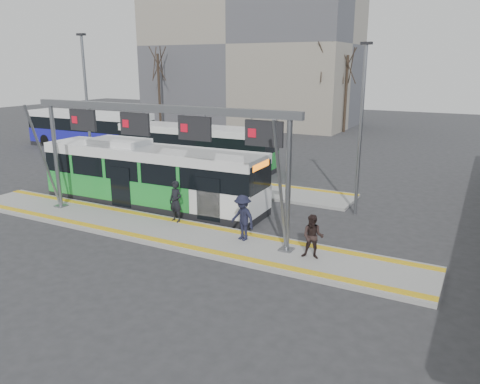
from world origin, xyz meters
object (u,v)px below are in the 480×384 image
at_px(hero_bus, 152,176).
at_px(passenger_c, 243,218).
at_px(gantry, 156,131).
at_px(passenger_a, 176,201).
at_px(passenger_b, 313,237).

distance_m(hero_bus, passenger_c, 6.94).
bearing_deg(passenger_c, hero_bus, 178.26).
xyz_separation_m(gantry, passenger_a, (0.22, 0.85, -3.22)).
xyz_separation_m(passenger_b, passenger_c, (-3.08, 0.45, 0.11)).
height_order(passenger_a, passenger_c, passenger_a).
distance_m(hero_bus, passenger_a, 3.42).
distance_m(gantry, passenger_c, 5.05).
bearing_deg(gantry, hero_bus, 133.40).
bearing_deg(passenger_c, gantry, -156.96).
xyz_separation_m(hero_bus, passenger_b, (9.54, -2.94, -0.53)).
bearing_deg(passenger_a, hero_bus, 154.95).
bearing_deg(passenger_c, passenger_a, -169.91).
bearing_deg(passenger_b, hero_bus, 154.36).
bearing_deg(passenger_a, passenger_b, 0.13).
height_order(gantry, passenger_b, gantry).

